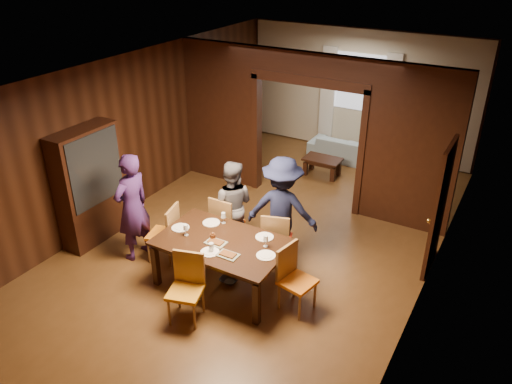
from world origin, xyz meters
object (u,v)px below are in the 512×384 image
Objects in this scene: coffee_table at (322,167)px; chair_right at (298,280)px; chair_near at (185,290)px; person_grey at (231,205)px; chair_far_r at (277,238)px; chair_left at (163,233)px; chair_far_l at (228,221)px; sofa at (350,149)px; dining_table at (223,263)px; person_purple at (132,207)px; person_navy at (282,209)px; hutch at (90,186)px.

coffee_table is 0.82× the size of chair_right.
chair_near is at bearing -87.67° from coffee_table.
person_grey reaches higher than chair_far_r.
chair_far_l is at bearing 125.15° from chair_left.
chair_left is (-1.22, -5.28, 0.21)m from sofa.
dining_table reaches higher than sofa.
sofa is at bearing 167.97° from person_purple.
hutch is at bearing 5.97° from person_navy.
chair_left is 1.52m from hutch.
sofa is 1.95× the size of chair_far_r.
chair_right is 1.54m from chair_near.
chair_left is at bearing -103.05° from coffee_table.
hutch reaches higher than chair_right.
sofa is at bearing 24.25° from chair_right.
person_grey is 0.95m from chair_far_r.
sofa is at bearing -102.86° from chair_far_r.
hutch is (-3.83, -0.04, 0.52)m from chair_right.
person_purple is at bearing 19.40° from person_grey.
chair_near is at bearing 56.90° from chair_far_r.
person_navy is (0.87, 0.12, 0.10)m from person_grey.
hutch is at bearing -100.92° from chair_left.
person_navy reaches higher than coffee_table.
coffee_table is (-0.64, 3.21, -0.68)m from person_navy.
person_purple is at bearing 103.95° from chair_right.
chair_left is at bearing 77.01° from sofa.
chair_left is at bearing 100.89° from chair_right.
chair_far_l is 0.48× the size of hutch.
dining_table is 0.95× the size of hutch.
chair_far_r is at bearing 118.97° from person_purple.
chair_right is 1.00× the size of chair_far_r.
hutch reaches higher than chair_far_l.
chair_near is at bearing 67.97° from person_purple.
chair_near is at bearing 89.73° from sofa.
person_navy is 3.34m from coffee_table.
hutch reaches higher than person_grey.
chair_right is at bearing 114.37° from chair_far_r.
chair_left is at bearing 7.07° from chair_far_r.
sofa is 4.49m from chair_far_l.
person_navy is 0.93× the size of dining_table.
dining_table is at bearing 103.85° from chair_right.
chair_left is 1.54m from chair_near.
dining_table is 1.03m from chair_far_l.
chair_near is (0.43, -1.85, -0.29)m from person_grey.
dining_table reaches higher than coffee_table.
sofa is 6.01m from hutch.
chair_left and chair_right have the same top height.
person_purple is at bearing -108.02° from coffee_table.
person_grey is (1.20, 1.02, -0.12)m from person_purple.
chair_far_l is at bearing 31.52° from person_grey.
chair_far_r is at bearing 101.60° from chair_left.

